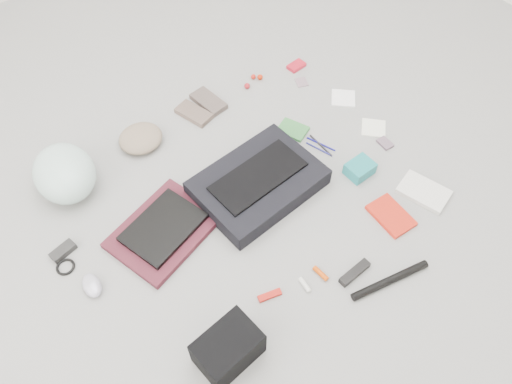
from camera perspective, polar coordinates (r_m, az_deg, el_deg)
ground_plane at (r=2.06m, az=0.00°, el=-0.82°), size 4.00×4.00×0.00m
messenger_bag at (r=2.06m, az=0.24°, el=1.04°), size 0.52×0.38×0.08m
bag_flap at (r=2.02m, az=0.25°, el=1.84°), size 0.40×0.20×0.01m
laptop_sleeve at (r=1.99m, az=-10.45°, el=-4.34°), size 0.46×0.39×0.03m
laptop at (r=1.97m, az=-10.55°, el=-3.98°), size 0.34×0.28×0.02m
bike_helmet at (r=2.17m, az=-21.05°, el=2.02°), size 0.29×0.34×0.18m
beanie at (r=2.28m, az=-13.05°, el=6.00°), size 0.20×0.19×0.07m
mitten_left at (r=2.38m, az=-7.12°, el=8.90°), size 0.13×0.19×0.03m
mitten_right at (r=2.43m, az=-5.45°, el=10.26°), size 0.11×0.19×0.03m
power_brick at (r=2.05m, az=-21.18°, el=-6.31°), size 0.10×0.06×0.03m
cable_coil at (r=2.02m, az=-20.95°, el=-8.00°), size 0.09×0.09×0.01m
mouse at (r=1.94m, az=-18.25°, el=-10.10°), size 0.08×0.11×0.04m
camera_bag at (r=1.71m, az=-3.21°, el=-17.44°), size 0.22×0.16×0.14m
multitool at (r=1.84m, az=1.57°, el=-11.73°), size 0.09×0.05×0.01m
toiletry_tube_white at (r=1.86m, az=5.59°, el=-10.51°), size 0.03×0.06×0.02m
toiletry_tube_orange at (r=1.89m, az=7.40°, el=-9.21°), size 0.02×0.07×0.02m
u_lock at (r=1.91m, az=11.20°, el=-9.02°), size 0.14×0.04×0.03m
bike_pump at (r=1.92m, az=15.07°, el=-9.72°), size 0.32×0.10×0.03m
book_red at (r=2.08m, az=15.17°, el=-2.62°), size 0.14×0.19×0.02m
book_white at (r=2.18m, az=18.62°, el=0.03°), size 0.18×0.23×0.02m
notepad at (r=2.30m, az=4.22°, el=7.11°), size 0.14×0.16×0.02m
pen_blue at (r=2.24m, az=7.24°, el=4.87°), size 0.04×0.13×0.01m
pen_black at (r=2.26m, az=7.43°, el=5.29°), size 0.02×0.15×0.01m
pen_navy at (r=2.26m, az=7.44°, el=5.46°), size 0.05×0.14×0.01m
accordion_wallet at (r=2.17m, az=11.78°, el=2.62°), size 0.11×0.09×0.06m
card_deck at (r=2.32m, az=14.53°, el=5.41°), size 0.05×0.07×0.01m
napkin_top at (r=2.48m, az=9.95°, el=10.53°), size 0.16×0.16×0.01m
napkin_bottom at (r=2.37m, az=13.29°, el=7.14°), size 0.15×0.15×0.01m
lollipop_a at (r=2.50m, az=-1.02°, el=12.03°), size 0.04×0.04×0.03m
lollipop_b at (r=2.55m, az=-0.31°, el=13.04°), size 0.03×0.03×0.03m
lollipop_c at (r=2.54m, az=0.46°, el=13.00°), size 0.03×0.03×0.03m
altoids_tin at (r=2.62m, az=4.63°, el=14.18°), size 0.09×0.06×0.02m
stamp_sheet at (r=2.54m, az=5.22°, el=12.39°), size 0.08×0.08×0.00m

